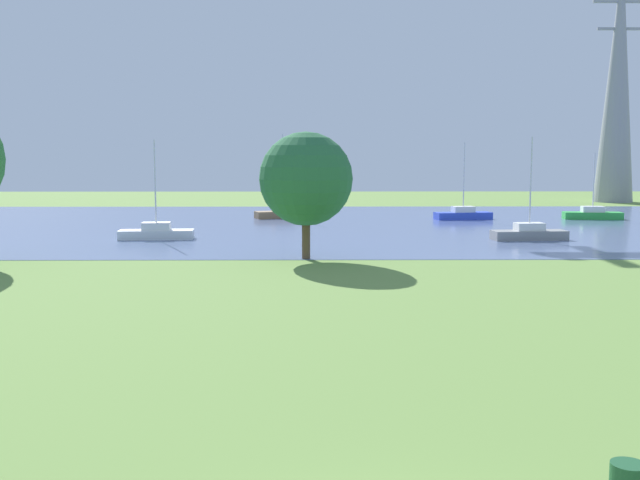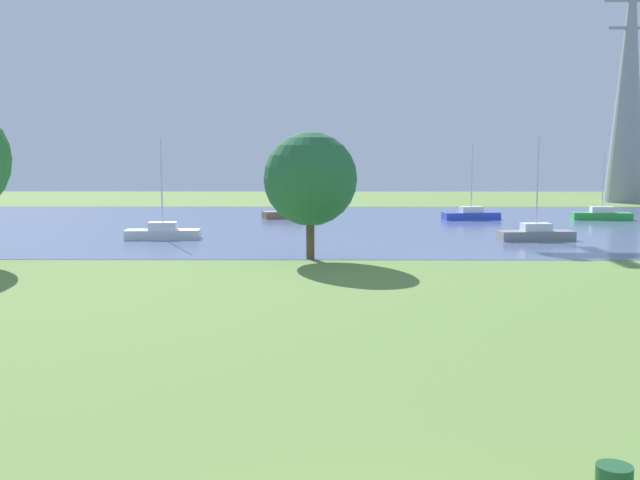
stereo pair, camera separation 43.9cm
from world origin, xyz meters
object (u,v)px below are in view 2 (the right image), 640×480
at_px(sailboat_white, 163,232).
at_px(electricity_pylon, 629,77).
at_px(sailboat_blue, 471,214).
at_px(tree_west_near, 310,179).
at_px(sailboat_brown, 290,213).
at_px(sailboat_gray, 536,233).
at_px(sailboat_green, 602,214).

height_order(sailboat_white, electricity_pylon, electricity_pylon).
bearing_deg(electricity_pylon, sailboat_blue, -133.42).
relative_size(sailboat_white, tree_west_near, 0.96).
relative_size(sailboat_blue, sailboat_brown, 0.90).
distance_m(sailboat_blue, sailboat_brown, 15.48).
relative_size(sailboat_gray, sailboat_white, 1.03).
bearing_deg(sailboat_blue, sailboat_green, 0.12).
xyz_separation_m(sailboat_gray, sailboat_white, (-24.28, 0.57, -0.00)).
bearing_deg(sailboat_brown, sailboat_white, -115.16).
height_order(sailboat_blue, electricity_pylon, electricity_pylon).
height_order(sailboat_brown, electricity_pylon, electricity_pylon).
xyz_separation_m(sailboat_gray, tree_west_near, (-14.40, -8.69, 3.78)).
height_order(sailboat_gray, sailboat_green, sailboat_gray).
xyz_separation_m(tree_west_near, electricity_pylon, (35.23, 47.31, 9.92)).
relative_size(sailboat_blue, sailboat_green, 1.16).
distance_m(sailboat_white, sailboat_green, 37.15).
distance_m(sailboat_blue, tree_west_near, 27.61).
xyz_separation_m(sailboat_brown, tree_west_near, (2.25, -25.49, 3.78)).
bearing_deg(sailboat_brown, electricity_pylon, 30.21).
distance_m(sailboat_green, tree_west_near, 34.32).
bearing_deg(tree_west_near, sailboat_blue, 61.26).
xyz_separation_m(sailboat_green, tree_west_near, (-24.22, -24.01, 3.79)).
xyz_separation_m(sailboat_gray, electricity_pylon, (20.83, 38.63, 13.71)).
bearing_deg(sailboat_white, sailboat_blue, 32.59).
bearing_deg(sailboat_brown, sailboat_gray, -45.26).
relative_size(tree_west_near, electricity_pylon, 0.24).
bearing_deg(sailboat_green, sailboat_blue, -179.88).
distance_m(tree_west_near, electricity_pylon, 59.82).
height_order(sailboat_gray, sailboat_white, sailboat_gray).
relative_size(sailboat_white, sailboat_brown, 0.89).
relative_size(sailboat_gray, sailboat_green, 1.18).
bearing_deg(sailboat_white, sailboat_brown, 64.84).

